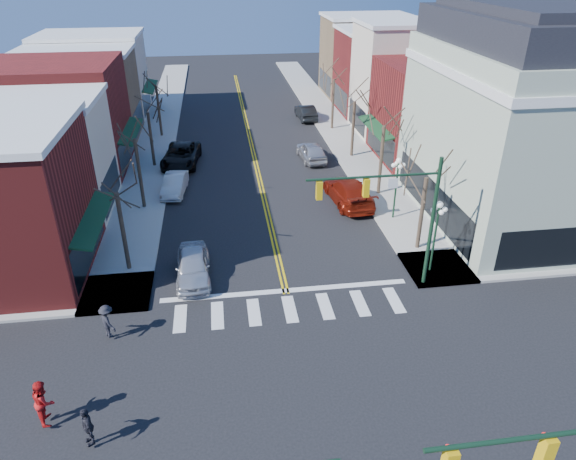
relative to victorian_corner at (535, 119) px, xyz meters
name	(u,v)px	position (x,y,z in m)	size (l,w,h in m)	color
ground	(312,404)	(-16.50, -14.50, -6.66)	(160.00, 160.00, 0.00)	black
sidewalk_left	(141,202)	(-25.25, 5.50, -6.58)	(3.50, 70.00, 0.15)	#9E9B93
sidewalk_right	(379,188)	(-7.75, 5.50, -6.58)	(3.50, 70.00, 0.15)	#9E9B93
bldg_left_stucco_a	(27,160)	(-32.00, 5.00, -2.91)	(10.00, 7.00, 7.50)	beige
bldg_left_brick_b	(56,118)	(-32.00, 13.00, -2.41)	(10.00, 9.00, 8.50)	maroon
bldg_left_tan	(80,97)	(-32.00, 21.25, -2.76)	(10.00, 7.50, 7.80)	#8E714E
bldg_left_stucco_b	(95,77)	(-32.00, 29.00, -2.56)	(10.00, 8.00, 8.20)	beige
bldg_right_brick_a	(441,112)	(-1.00, 11.25, -2.66)	(10.00, 8.50, 8.00)	maroon
bldg_right_stucco	(410,80)	(-1.00, 19.00, -1.66)	(10.00, 7.00, 10.00)	beige
bldg_right_brick_b	(385,72)	(-1.00, 26.50, -2.41)	(10.00, 8.00, 8.50)	maroon
bldg_right_tan	(366,57)	(-1.00, 34.50, -2.16)	(10.00, 8.00, 9.00)	#8E714E
victorian_corner	(535,119)	(0.00, 0.00, 0.00)	(12.25, 14.25, 13.30)	#A6B49C
traffic_mast_far_right	(399,207)	(-10.95, -7.10, -1.95)	(6.60, 0.28, 7.20)	#14331E
lamppost_corner	(437,225)	(-8.30, -6.00, -3.70)	(0.36, 0.36, 4.33)	#14331E
lamppost_midblock	(397,178)	(-8.30, 0.50, -3.70)	(0.36, 0.36, 4.33)	#14331E
tree_left_a	(123,233)	(-24.90, -3.50, -4.28)	(0.24, 0.24, 4.76)	#382B21
tree_left_b	(140,175)	(-24.90, 4.50, -4.14)	(0.24, 0.24, 5.04)	#382B21
tree_left_c	(151,140)	(-24.90, 12.50, -4.38)	(0.24, 0.24, 4.55)	#382B21
tree_left_d	(159,112)	(-24.90, 20.50, -4.21)	(0.24, 0.24, 4.90)	#382B21
tree_right_a	(421,215)	(-8.10, -3.50, -4.35)	(0.24, 0.24, 4.62)	#382B21
tree_right_b	(381,161)	(-8.10, 4.50, -4.07)	(0.24, 0.24, 5.18)	#382B21
tree_right_c	(353,130)	(-8.10, 12.50, -4.24)	(0.24, 0.24, 4.83)	#382B21
tree_right_d	(333,105)	(-8.10, 20.50, -4.17)	(0.24, 0.24, 4.97)	#382B21
car_left_near	(193,266)	(-21.30, -4.81, -5.89)	(1.82, 4.52, 1.54)	silver
car_left_mid	(175,184)	(-22.90, 6.83, -5.96)	(1.47, 4.21, 1.39)	silver
car_left_far	(181,155)	(-22.66, 12.65, -5.83)	(2.74, 5.95, 1.65)	black
car_right_near	(349,192)	(-10.63, 3.43, -5.80)	(2.41, 5.93, 1.72)	maroon
car_right_mid	(311,151)	(-11.70, 12.24, -5.86)	(1.87, 4.66, 1.59)	#B7B7BC
car_right_far	(306,112)	(-10.10, 24.41, -5.89)	(1.62, 4.66, 1.53)	black
pedestrian_red_b	(44,401)	(-26.50, -13.98, -5.56)	(0.92, 0.72, 1.89)	red
pedestrian_dark_a	(88,426)	(-24.72, -15.26, -5.69)	(0.96, 0.40, 1.63)	#22212A
pedestrian_dark_b	(107,321)	(-25.00, -9.34, -5.67)	(1.08, 0.62, 1.68)	black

